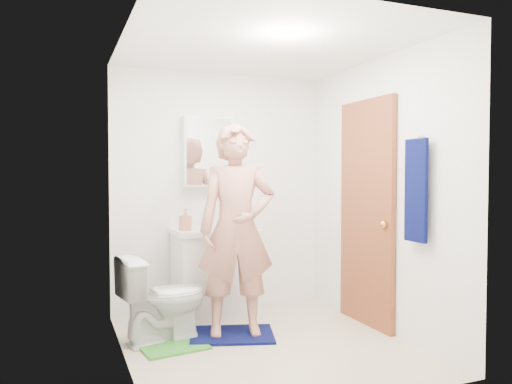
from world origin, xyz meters
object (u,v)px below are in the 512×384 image
soap_dispenser (185,219)px  medicine_cabinet (208,152)px  towel (416,190)px  toothbrush_cup (237,221)px  vanity_cabinet (214,275)px  toilet (163,298)px  man (237,229)px

soap_dispenser → medicine_cabinet: bearing=42.2°
towel → toothbrush_cup: size_ratio=6.21×
towel → soap_dispenser: (-1.48, 1.44, -0.30)m
medicine_cabinet → soap_dispenser: 0.76m
vanity_cabinet → medicine_cabinet: size_ratio=1.14×
towel → toilet: towel is taller
vanity_cabinet → medicine_cabinet: 1.22m
toothbrush_cup → soap_dispenser: bearing=-165.4°
toilet → toothbrush_cup: toothbrush_cup is taller
medicine_cabinet → man: 1.12m
toilet → toothbrush_cup: bearing=-63.4°
toilet → soap_dispenser: soap_dispenser is taller
soap_dispenser → vanity_cabinet: bearing=8.5°
vanity_cabinet → man: size_ratio=0.45×
toilet → soap_dispenser: (0.31, 0.52, 0.59)m
soap_dispenser → man: size_ratio=0.11×
towel → toilet: (-1.79, 0.92, -0.89)m
toilet → towel: bearing=-127.9°
medicine_cabinet → soap_dispenser: medicine_cabinet is taller
vanity_cabinet → toothbrush_cup: (0.27, 0.11, 0.50)m
toilet → man: bearing=-109.5°
toilet → vanity_cabinet: bearing=-57.8°
vanity_cabinet → toothbrush_cup: 0.58m
man → soap_dispenser: bearing=127.7°
toilet → medicine_cabinet: bearing=-48.2°
medicine_cabinet → toilet: medicine_cabinet is taller
toilet → toothbrush_cup: 1.23m
toilet → man: 0.83m
vanity_cabinet → toilet: (-0.61, -0.56, -0.04)m
medicine_cabinet → toothbrush_cup: bearing=-23.6°
vanity_cabinet → toilet: size_ratio=1.12×
towel → soap_dispenser: 2.09m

